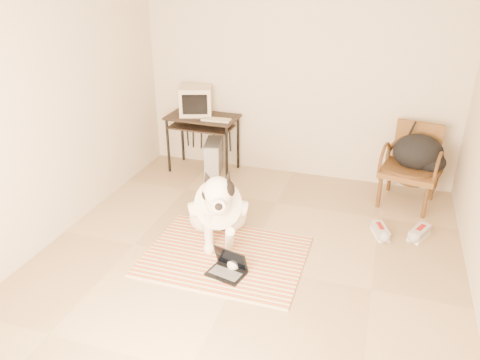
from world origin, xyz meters
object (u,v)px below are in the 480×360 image
at_px(backpack, 420,154).
at_px(pc_tower, 214,157).
at_px(laptop, 228,267).
at_px(computer_desk, 202,124).
at_px(crt_monitor, 196,100).
at_px(dog, 218,208).
at_px(rattan_chair, 411,165).

bearing_deg(backpack, pc_tower, 178.19).
height_order(laptop, backpack, backpack).
xyz_separation_m(computer_desk, crt_monitor, (-0.11, 0.07, 0.29)).
xyz_separation_m(laptop, crt_monitor, (-1.19, 2.20, 0.87)).
xyz_separation_m(computer_desk, backpack, (2.71, -0.11, -0.04)).
relative_size(computer_desk, pc_tower, 1.86).
bearing_deg(backpack, computer_desk, 177.62).
xyz_separation_m(dog, crt_monitor, (-0.91, 1.66, 0.59)).
bearing_deg(dog, rattan_chair, 38.47).
bearing_deg(dog, pc_tower, 112.35).
relative_size(dog, laptop, 2.96).
height_order(dog, backpack, dog).
relative_size(dog, computer_desk, 1.20).
bearing_deg(computer_desk, backpack, -2.38).
bearing_deg(pc_tower, computer_desk, 168.65).
bearing_deg(rattan_chair, dog, -141.53).
distance_m(computer_desk, backpack, 2.72).
bearing_deg(computer_desk, rattan_chair, -2.62).
bearing_deg(crt_monitor, pc_tower, -21.46).
bearing_deg(crt_monitor, laptop, -61.47).
height_order(rattan_chair, backpack, rattan_chair).
height_order(crt_monitor, rattan_chair, crt_monitor).
bearing_deg(laptop, dog, 118.06).
xyz_separation_m(laptop, pc_tower, (-0.93, 2.09, 0.15)).
height_order(laptop, crt_monitor, crt_monitor).
bearing_deg(backpack, rattan_chair, -173.93).
xyz_separation_m(crt_monitor, rattan_chair, (2.75, -0.19, -0.48)).
xyz_separation_m(dog, laptop, (0.29, -0.54, -0.29)).
bearing_deg(laptop, crt_monitor, 118.53).
bearing_deg(backpack, crt_monitor, 176.22).
xyz_separation_m(dog, pc_tower, (-0.64, 1.55, -0.14)).
bearing_deg(backpack, dog, -142.47).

